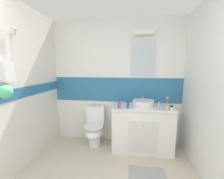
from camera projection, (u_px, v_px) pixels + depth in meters
wall_back_tiled at (117, 82)px, 2.87m from camera, size 3.20×0.20×2.50m
wall_left_shower_alcove at (6, 90)px, 1.83m from camera, size 0.28×3.48×2.50m
vanity_cabinet at (142, 128)px, 2.62m from camera, size 1.10×0.56×0.85m
sink_basin at (143, 103)px, 2.57m from camera, size 0.39×0.44×0.15m
toilet at (95, 127)px, 2.78m from camera, size 0.37×0.50×0.78m
toothbrush_cup at (167, 107)px, 2.31m from camera, size 0.07×0.07×0.22m
soap_dispenser at (119, 104)px, 2.41m from camera, size 0.05×0.05×0.17m
lotion_bottle_short at (128, 105)px, 2.41m from camera, size 0.05×0.05×0.12m
toothpaste_tube_upright at (159, 105)px, 2.34m from camera, size 0.03×0.03×0.15m
hair_gel_jar at (172, 108)px, 2.32m from camera, size 0.07×0.07×0.07m
bath_mat at (147, 175)px, 2.02m from camera, size 0.54×0.33×0.01m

